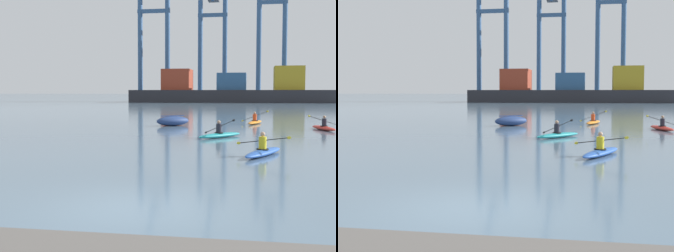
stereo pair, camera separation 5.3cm
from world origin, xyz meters
TOP-DOWN VIEW (x-y plane):
  - ground_plane at (0.00, 0.00)m, footprint 800.00×800.00m
  - container_barge at (-2.54, 98.71)m, footprint 44.79×10.70m
  - gantry_crane_west at (-22.22, 106.84)m, footprint 8.04×14.94m
  - gantry_crane_west_mid at (-8.43, 113.47)m, footprint 7.49×21.60m
  - gantry_crane_east_mid at (6.28, 110.98)m, footprint 7.38×19.26m
  - capsized_dinghy at (-3.43, 24.67)m, footprint 2.72×2.48m
  - kayak_red at (6.92, 22.61)m, footprint 2.14×3.43m
  - kayak_teal at (0.62, 16.27)m, footprint 2.49×3.10m
  - kayak_orange at (2.50, 27.72)m, footprint 2.11×3.44m
  - kayak_blue at (2.84, 9.15)m, footprint 2.12×3.38m

SIDE VIEW (x-z plane):
  - ground_plane at x=0.00m, z-range 0.00..0.00m
  - kayak_orange at x=2.50m, z-range -0.37..0.71m
  - kayak_red at x=6.92m, z-range -0.33..0.67m
  - kayak_teal at x=0.62m, z-range -0.37..0.71m
  - kayak_blue at x=2.84m, z-range -0.30..0.65m
  - capsized_dinghy at x=-3.43m, z-range -0.03..0.73m
  - container_barge at x=-2.54m, z-range -1.37..6.51m
  - gantry_crane_west at x=-22.22m, z-range -0.65..35.60m
  - gantry_crane_west_mid at x=-8.43m, z-range -0.01..35.57m
  - gantry_crane_east_mid at x=6.28m, z-range 0.65..37.00m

